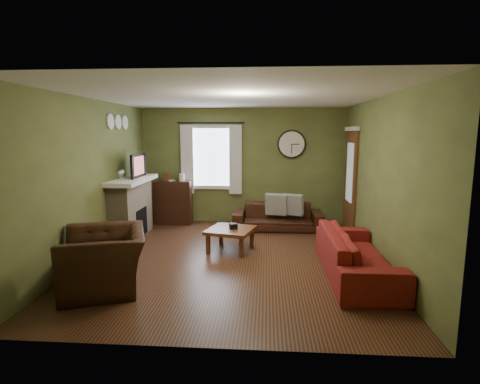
# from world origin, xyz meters

# --- Properties ---
(floor) EXTENTS (4.60, 5.20, 0.00)m
(floor) POSITION_xyz_m (0.00, 0.00, 0.00)
(floor) COLOR #442718
(floor) RESTS_ON ground
(ceiling) EXTENTS (4.60, 5.20, 0.00)m
(ceiling) POSITION_xyz_m (0.00, 0.00, 2.60)
(ceiling) COLOR white
(ceiling) RESTS_ON ground
(wall_left) EXTENTS (0.00, 5.20, 2.60)m
(wall_left) POSITION_xyz_m (-2.30, 0.00, 1.30)
(wall_left) COLOR #5B6531
(wall_left) RESTS_ON ground
(wall_right) EXTENTS (0.00, 5.20, 2.60)m
(wall_right) POSITION_xyz_m (2.30, 0.00, 1.30)
(wall_right) COLOR #5B6531
(wall_right) RESTS_ON ground
(wall_back) EXTENTS (4.60, 0.00, 2.60)m
(wall_back) POSITION_xyz_m (0.00, 2.60, 1.30)
(wall_back) COLOR #5B6531
(wall_back) RESTS_ON ground
(wall_front) EXTENTS (4.60, 0.00, 2.60)m
(wall_front) POSITION_xyz_m (0.00, -2.60, 1.30)
(wall_front) COLOR #5B6531
(wall_front) RESTS_ON ground
(fireplace) EXTENTS (0.40, 1.40, 1.10)m
(fireplace) POSITION_xyz_m (-2.10, 1.15, 0.55)
(fireplace) COLOR tan
(fireplace) RESTS_ON floor
(firebox) EXTENTS (0.04, 0.60, 0.55)m
(firebox) POSITION_xyz_m (-1.91, 1.15, 0.30)
(firebox) COLOR black
(firebox) RESTS_ON fireplace
(mantel) EXTENTS (0.58, 1.60, 0.08)m
(mantel) POSITION_xyz_m (-2.07, 1.15, 1.14)
(mantel) COLOR white
(mantel) RESTS_ON fireplace
(tv) EXTENTS (0.08, 0.60, 0.35)m
(tv) POSITION_xyz_m (-2.05, 1.30, 1.35)
(tv) COLOR black
(tv) RESTS_ON mantel
(tv_screen) EXTENTS (0.02, 0.62, 0.36)m
(tv_screen) POSITION_xyz_m (-1.97, 1.30, 1.41)
(tv_screen) COLOR #994C3F
(tv_screen) RESTS_ON mantel
(medallion_left) EXTENTS (0.28, 0.28, 0.03)m
(medallion_left) POSITION_xyz_m (-2.28, 0.80, 2.25)
(medallion_left) COLOR white
(medallion_left) RESTS_ON wall_left
(medallion_mid) EXTENTS (0.28, 0.28, 0.03)m
(medallion_mid) POSITION_xyz_m (-2.28, 1.15, 2.25)
(medallion_mid) COLOR white
(medallion_mid) RESTS_ON wall_left
(medallion_right) EXTENTS (0.28, 0.28, 0.03)m
(medallion_right) POSITION_xyz_m (-2.28, 1.50, 2.25)
(medallion_right) COLOR white
(medallion_right) RESTS_ON wall_left
(window_pane) EXTENTS (1.00, 0.02, 1.30)m
(window_pane) POSITION_xyz_m (-0.70, 2.58, 1.50)
(window_pane) COLOR silver
(window_pane) RESTS_ON wall_back
(curtain_rod) EXTENTS (0.03, 0.03, 1.50)m
(curtain_rod) POSITION_xyz_m (-0.70, 2.48, 2.27)
(curtain_rod) COLOR black
(curtain_rod) RESTS_ON wall_back
(curtain_left) EXTENTS (0.28, 0.04, 1.55)m
(curtain_left) POSITION_xyz_m (-1.25, 2.48, 1.45)
(curtain_left) COLOR silver
(curtain_left) RESTS_ON wall_back
(curtain_right) EXTENTS (0.28, 0.04, 1.55)m
(curtain_right) POSITION_xyz_m (-0.15, 2.48, 1.45)
(curtain_right) COLOR silver
(curtain_right) RESTS_ON wall_back
(wall_clock) EXTENTS (0.64, 0.06, 0.64)m
(wall_clock) POSITION_xyz_m (1.10, 2.55, 1.80)
(wall_clock) COLOR white
(wall_clock) RESTS_ON wall_back
(door) EXTENTS (0.05, 0.90, 2.10)m
(door) POSITION_xyz_m (2.27, 1.85, 1.05)
(door) COLOR brown
(door) RESTS_ON floor
(bookshelf) EXTENTS (0.82, 0.35, 0.98)m
(bookshelf) POSITION_xyz_m (-1.55, 2.32, 0.49)
(bookshelf) COLOR black
(bookshelf) RESTS_ON floor
(book) EXTENTS (0.24, 0.26, 0.02)m
(book) POSITION_xyz_m (-1.65, 2.28, 0.96)
(book) COLOR brown
(book) RESTS_ON bookshelf
(sofa_brown) EXTENTS (1.90, 0.74, 0.55)m
(sofa_brown) POSITION_xyz_m (0.80, 1.98, 0.28)
(sofa_brown) COLOR black
(sofa_brown) RESTS_ON floor
(pillow_left) EXTENTS (0.46, 0.30, 0.44)m
(pillow_left) POSITION_xyz_m (1.11, 1.92, 0.55)
(pillow_left) COLOR gray
(pillow_left) RESTS_ON sofa_brown
(pillow_right) EXTENTS (0.47, 0.23, 0.45)m
(pillow_right) POSITION_xyz_m (0.76, 1.93, 0.55)
(pillow_right) COLOR gray
(pillow_right) RESTS_ON sofa_brown
(sofa_red) EXTENTS (0.86, 2.20, 0.64)m
(sofa_red) POSITION_xyz_m (1.85, -0.60, 0.32)
(sofa_red) COLOR maroon
(sofa_red) RESTS_ON floor
(armchair) EXTENTS (1.39, 1.48, 0.77)m
(armchair) POSITION_xyz_m (-1.59, -1.27, 0.39)
(armchair) COLOR black
(armchair) RESTS_ON floor
(coffee_table) EXTENTS (0.91, 0.91, 0.40)m
(coffee_table) POSITION_xyz_m (-0.07, 0.42, 0.20)
(coffee_table) COLOR brown
(coffee_table) RESTS_ON floor
(tissue_box) EXTENTS (0.16, 0.16, 0.10)m
(tissue_box) POSITION_xyz_m (-0.02, 0.41, 0.40)
(tissue_box) COLOR black
(tissue_box) RESTS_ON coffee_table
(wine_glass_a) EXTENTS (0.07, 0.07, 0.20)m
(wine_glass_a) POSITION_xyz_m (-2.05, 0.55, 1.28)
(wine_glass_a) COLOR white
(wine_glass_a) RESTS_ON mantel
(wine_glass_b) EXTENTS (0.07, 0.07, 0.21)m
(wine_glass_b) POSITION_xyz_m (-2.05, 0.67, 1.28)
(wine_glass_b) COLOR white
(wine_glass_b) RESTS_ON mantel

